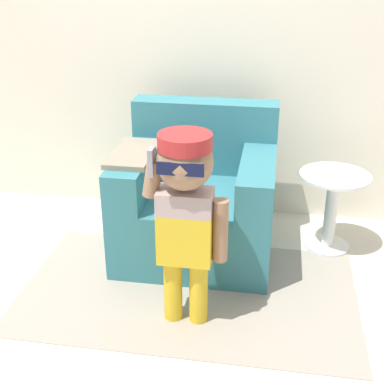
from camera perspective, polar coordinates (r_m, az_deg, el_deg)
ground_plane at (r=3.35m, az=-2.44°, el=-7.11°), size 10.00×10.00×0.00m
wall_back at (r=3.65m, az=-0.25°, el=17.37°), size 10.00×0.05×2.60m
armchair at (r=3.33m, az=0.63°, el=-0.83°), size 0.95×0.87×0.88m
person_child at (r=2.51m, az=-0.67°, el=-1.09°), size 0.41×0.31×1.01m
side_table at (r=3.44m, az=14.68°, el=-1.28°), size 0.43×0.43×0.51m
rug at (r=3.06m, az=-0.34°, el=-10.44°), size 1.86×1.10×0.01m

